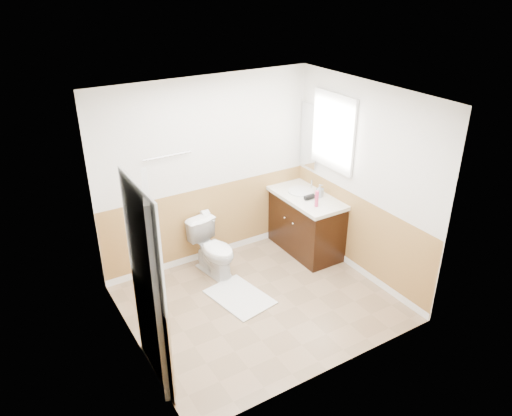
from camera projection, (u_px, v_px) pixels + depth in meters
floor at (260, 303)px, 5.95m from camera, size 3.00×3.00×0.00m
ceiling at (261, 97)px, 4.85m from camera, size 3.00×3.00×0.00m
wall_back at (208, 172)px, 6.40m from camera, size 3.00×0.00×3.00m
wall_front at (336, 266)px, 4.41m from camera, size 3.00×0.00×3.00m
wall_left at (127, 247)px, 4.70m from camera, size 0.00×3.00×3.00m
wall_right at (363, 182)px, 6.10m from camera, size 0.00×3.00×3.00m
wainscot_back at (210, 224)px, 6.72m from camera, size 3.00×0.00×3.00m
wainscot_front at (330, 331)px, 4.75m from camera, size 3.00×0.00×3.00m
wainscot_left at (137, 310)px, 5.04m from camera, size 0.00×2.60×2.60m
wainscot_right at (356, 235)px, 6.43m from camera, size 0.00×2.60×2.60m
toilet at (214, 249)px, 6.40m from camera, size 0.52×0.76×0.71m
bath_mat at (240, 297)px, 6.04m from camera, size 0.68×0.89×0.02m
vanity_cabinet at (306, 225)px, 6.90m from camera, size 0.55×1.10×0.80m
vanity_knob_left at (293, 223)px, 6.62m from camera, size 0.03×0.03×0.03m
vanity_knob_right at (285, 218)px, 6.77m from camera, size 0.03×0.03×0.03m
countertop at (307, 198)px, 6.71m from camera, size 0.60×1.15×0.05m
sink_basin at (301, 191)px, 6.81m from camera, size 0.36×0.36×0.02m
faucet at (312, 185)px, 6.87m from camera, size 0.02×0.02×0.14m
lotion_bottle at (317, 199)px, 6.36m from camera, size 0.05×0.05×0.22m
soap_dispenser at (320, 191)px, 6.63m from camera, size 0.11×0.11×0.18m
hair_dryer_body at (309, 197)px, 6.58m from camera, size 0.14×0.07×0.07m
hair_dryer_handle at (307, 199)px, 6.59m from camera, size 0.03×0.03×0.07m
mirror_panel at (309, 136)px, 6.80m from camera, size 0.02×0.35×0.90m
window_frame at (333, 132)px, 6.32m from camera, size 0.04×0.80×1.00m
window_glass at (334, 132)px, 6.32m from camera, size 0.01×0.70×0.90m
door at (156, 287)px, 4.51m from camera, size 0.29×0.78×2.04m
door_frame at (148, 289)px, 4.47m from camera, size 0.02×0.92×2.10m
door_knob at (150, 274)px, 4.82m from camera, size 0.06×0.06×0.06m
towel_bar at (167, 156)px, 5.95m from camera, size 0.62×0.02×0.02m
tp_holder_bar at (205, 214)px, 6.54m from camera, size 0.14×0.02×0.02m
tp_roll at (205, 214)px, 6.54m from camera, size 0.10×0.11×0.11m
tp_sheet at (205, 221)px, 6.59m from camera, size 0.10×0.01×0.16m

